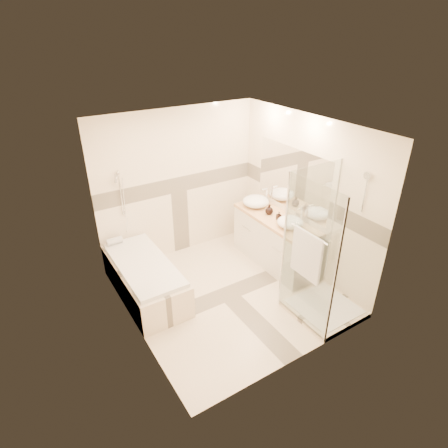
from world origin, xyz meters
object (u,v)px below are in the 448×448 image
vessel_sink_near (256,201)px  vessel_sink_far (290,222)px  vanity (275,240)px  shower_enclosure (318,282)px  amenity_bottle_a (279,216)px  amenity_bottle_b (269,209)px  bathtub (145,277)px

vessel_sink_near → vessel_sink_far: 0.88m
vanity → shower_enclosure: shower_enclosure is taller
shower_enclosure → amenity_bottle_a: shower_enclosure is taller
amenity_bottle_b → vanity: bearing=-83.2°
amenity_bottle_a → amenity_bottle_b: bearing=90.0°
bathtub → vessel_sink_far: vessel_sink_far is taller
bathtub → amenity_bottle_a: amenity_bottle_a is taller
amenity_bottle_a → vessel_sink_near: bearing=90.0°
amenity_bottle_b → vessel_sink_far: bearing=-90.0°
vessel_sink_near → bathtub: bearing=-175.1°
vessel_sink_near → vessel_sink_far: vessel_sink_near is taller
vessel_sink_far → amenity_bottle_a: vessel_sink_far is taller
vessel_sink_near → amenity_bottle_b: bearing=-90.0°
vessel_sink_near → amenity_bottle_a: bearing=-90.0°
vessel_sink_far → shower_enclosure: bearing=-106.4°
shower_enclosure → vanity: bearing=77.0°
vanity → vessel_sink_near: size_ratio=3.63×
bathtub → vessel_sink_near: size_ratio=3.80×
vessel_sink_near → vanity: bearing=-87.8°
bathtub → amenity_bottle_b: amenity_bottle_b is taller
vanity → vessel_sink_far: size_ratio=4.08×
amenity_bottle_a → amenity_bottle_b: size_ratio=0.81×
vessel_sink_near → amenity_bottle_a: vessel_sink_near is taller
vessel_sink_near → vessel_sink_far: bearing=-90.0°
vanity → vessel_sink_near: 0.74m
bathtub → vanity: size_ratio=1.05×
vanity → amenity_bottle_a: bearing=-104.8°
bathtub → vanity: (2.15, -0.35, 0.12)m
shower_enclosure → vessel_sink_far: size_ratio=5.13×
vessel_sink_far → amenity_bottle_b: size_ratio=2.32×
vanity → bathtub: bearing=170.8°
shower_enclosure → vessel_sink_near: bearing=81.4°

